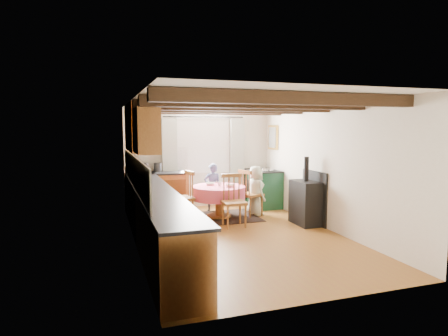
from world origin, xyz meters
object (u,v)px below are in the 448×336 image
object	(u,v)px
dining_table	(219,202)
aga_range	(263,188)
chair_near	(234,201)
chair_right	(251,193)
child_right	(256,191)
cup	(220,184)
chair_left	(181,196)
cast_iron_stove	(306,191)
child_far	(213,187)

from	to	relation	value
dining_table	aga_range	size ratio (longest dim) A/B	1.14
chair_near	chair_right	xyz separation A→B (m)	(0.66, 0.75, -0.00)
child_right	cup	distance (m)	0.84
chair_left	cup	world-z (taller)	chair_left
chair_right	cup	distance (m)	0.74
chair_left	aga_range	size ratio (longest dim) A/B	1.05
cast_iron_stove	child_far	size ratio (longest dim) A/B	1.23
child_right	cup	bearing A→B (deg)	76.11
chair_near	child_right	world-z (taller)	child_right
aga_range	child_far	size ratio (longest dim) A/B	0.90
chair_near	aga_range	world-z (taller)	chair_near
chair_left	dining_table	bearing A→B (deg)	84.49
chair_near	chair_left	size ratio (longest dim) A/B	0.98
chair_left	cup	size ratio (longest dim) A/B	10.88
chair_right	cast_iron_stove	bearing A→B (deg)	-160.92
aga_range	cup	xyz separation A→B (m)	(-1.36, -0.77, 0.27)
child_far	chair_near	bearing A→B (deg)	93.64
chair_left	cast_iron_stove	xyz separation A→B (m)	(2.33, -1.00, 0.16)
child_far	cast_iron_stove	bearing A→B (deg)	132.64
child_far	aga_range	bearing A→B (deg)	-171.98
cast_iron_stove	cup	distance (m)	1.83
chair_near	child_far	world-z (taller)	child_far
chair_left	chair_right	bearing A→B (deg)	80.36
dining_table	child_right	world-z (taller)	child_right
aga_range	child_right	size ratio (longest dim) A/B	0.91
chair_right	aga_range	world-z (taller)	chair_right
aga_range	child_right	bearing A→B (deg)	-123.37
dining_table	aga_range	xyz separation A→B (m)	(1.39, 0.79, 0.12)
cast_iron_stove	cup	size ratio (longest dim) A/B	14.11
dining_table	chair_right	xyz separation A→B (m)	(0.73, -0.05, 0.17)
aga_range	dining_table	bearing A→B (deg)	-150.36
cast_iron_stove	child_far	world-z (taller)	cast_iron_stove
dining_table	cast_iron_stove	xyz separation A→B (m)	(1.50, -1.07, 0.34)
dining_table	child_right	bearing A→B (deg)	-1.82
chair_right	child_right	bearing A→B (deg)	-98.62
dining_table	chair_right	size ratio (longest dim) A/B	1.11
cup	aga_range	bearing A→B (deg)	29.45
dining_table	cup	bearing A→B (deg)	38.50
dining_table	aga_range	bearing A→B (deg)	29.64
chair_near	cup	bearing A→B (deg)	94.95
chair_left	child_far	xyz separation A→B (m)	(0.90, 0.76, 0.03)
cast_iron_stove	cup	bearing A→B (deg)	143.27
dining_table	cast_iron_stove	size ratio (longest dim) A/B	0.83
dining_table	chair_left	size ratio (longest dim) A/B	1.08
cast_iron_stove	dining_table	bearing A→B (deg)	144.29
chair_right	cast_iron_stove	size ratio (longest dim) A/B	0.75
cast_iron_stove	child_far	xyz separation A→B (m)	(-1.43, 1.76, -0.13)
cup	chair_right	bearing A→B (deg)	-5.42
dining_table	cast_iron_stove	bearing A→B (deg)	-35.71
cast_iron_stove	cup	xyz separation A→B (m)	(-1.47, 1.10, 0.05)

